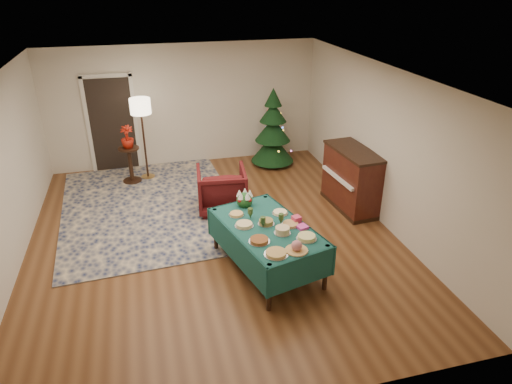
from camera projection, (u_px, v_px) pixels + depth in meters
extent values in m
plane|color=#593319|center=(213.00, 236.00, 7.75)|extent=(7.00, 7.00, 0.00)
plane|color=white|center=(206.00, 76.00, 6.57)|extent=(7.00, 7.00, 0.00)
plane|color=beige|center=(184.00, 105.00, 10.21)|extent=(6.00, 0.00, 6.00)
plane|color=beige|center=(273.00, 305.00, 4.11)|extent=(6.00, 0.00, 6.00)
plane|color=beige|center=(1.00, 183.00, 6.48)|extent=(0.00, 7.00, 7.00)
plane|color=beige|center=(382.00, 146.00, 7.84)|extent=(0.00, 7.00, 7.00)
cube|color=black|center=(112.00, 125.00, 9.98)|extent=(0.92, 0.02, 2.04)
cube|color=silver|center=(88.00, 126.00, 9.84)|extent=(0.08, 0.04, 2.14)
cube|color=silver|center=(136.00, 122.00, 10.07)|extent=(0.08, 0.04, 2.14)
cube|color=silver|center=(105.00, 76.00, 9.50)|extent=(1.08, 0.04, 0.08)
cube|color=#121E45|center=(150.00, 206.00, 8.71)|extent=(3.44, 4.38, 0.02)
cylinder|color=black|center=(269.00, 288.00, 5.91)|extent=(0.07, 0.07, 0.73)
cylinder|color=black|center=(216.00, 230.00, 7.24)|extent=(0.07, 0.07, 0.73)
cylinder|color=black|center=(326.00, 268.00, 6.31)|extent=(0.07, 0.07, 0.73)
cylinder|color=black|center=(265.00, 216.00, 7.64)|extent=(0.07, 0.07, 0.73)
cube|color=#164F40|center=(267.00, 227.00, 6.63)|extent=(1.49, 2.05, 0.04)
cube|color=#164F40|center=(239.00, 214.00, 7.43)|extent=(1.07, 0.30, 0.46)
cube|color=#164F40|center=(302.00, 272.00, 6.00)|extent=(1.07, 0.30, 0.46)
cube|color=#164F40|center=(297.00, 231.00, 6.94)|extent=(0.49, 1.82, 0.46)
cube|color=#164F40|center=(235.00, 249.00, 6.49)|extent=(0.49, 1.82, 0.46)
cylinder|color=silver|center=(276.00, 254.00, 5.95)|extent=(0.32, 0.32, 0.01)
cylinder|color=tan|center=(276.00, 253.00, 5.94)|extent=(0.27, 0.27, 0.03)
cylinder|color=silver|center=(296.00, 251.00, 6.03)|extent=(0.31, 0.31, 0.01)
sphere|color=#CC727A|center=(297.00, 246.00, 5.99)|extent=(0.15, 0.15, 0.15)
cylinder|color=silver|center=(306.00, 239.00, 6.30)|extent=(0.29, 0.29, 0.01)
cylinder|color=#D8D172|center=(307.00, 237.00, 6.28)|extent=(0.24, 0.24, 0.05)
cylinder|color=silver|center=(259.00, 241.00, 6.23)|extent=(0.30, 0.30, 0.01)
cylinder|color=brown|center=(259.00, 240.00, 6.22)|extent=(0.25, 0.25, 0.04)
cylinder|color=silver|center=(282.00, 233.00, 6.43)|extent=(0.24, 0.24, 0.01)
cylinder|color=tan|center=(282.00, 230.00, 6.41)|extent=(0.20, 0.20, 0.09)
cylinder|color=silver|center=(290.00, 225.00, 6.64)|extent=(0.26, 0.26, 0.01)
cylinder|color=#B2844C|center=(290.00, 224.00, 6.63)|extent=(0.22, 0.22, 0.03)
cylinder|color=silver|center=(244.00, 226.00, 6.62)|extent=(0.28, 0.28, 0.01)
cylinder|color=#D8BF7F|center=(244.00, 224.00, 6.61)|extent=(0.23, 0.23, 0.04)
cylinder|color=silver|center=(266.00, 224.00, 6.67)|extent=(0.24, 0.24, 0.01)
cylinder|color=maroon|center=(266.00, 222.00, 6.65)|extent=(0.21, 0.21, 0.06)
cylinder|color=silver|center=(280.00, 213.00, 6.96)|extent=(0.25, 0.25, 0.01)
cylinder|color=#F2EACC|center=(280.00, 212.00, 6.95)|extent=(0.21, 0.21, 0.03)
cylinder|color=silver|center=(236.00, 215.00, 6.91)|extent=(0.23, 0.23, 0.01)
cylinder|color=tan|center=(236.00, 214.00, 6.90)|extent=(0.20, 0.20, 0.03)
cone|color=#2D471E|center=(250.00, 216.00, 6.81)|extent=(0.07, 0.07, 0.09)
cylinder|color=#2D471E|center=(250.00, 211.00, 6.77)|extent=(0.08, 0.08, 0.09)
cone|color=#2D471E|center=(281.00, 221.00, 6.65)|extent=(0.07, 0.07, 0.09)
cylinder|color=#2D471E|center=(281.00, 217.00, 6.62)|extent=(0.08, 0.08, 0.09)
cone|color=#2D471E|center=(263.00, 225.00, 6.57)|extent=(0.07, 0.07, 0.09)
cylinder|color=#2D471E|center=(263.00, 220.00, 6.53)|extent=(0.08, 0.08, 0.09)
cube|color=#E43FA5|center=(302.00, 227.00, 6.56)|extent=(0.18, 0.18, 0.04)
cube|color=#CF395D|center=(296.00, 219.00, 6.70)|extent=(0.14, 0.14, 0.10)
sphere|color=#1E4C1E|center=(245.00, 200.00, 7.15)|extent=(0.25, 0.25, 0.25)
cone|color=white|center=(250.00, 193.00, 7.12)|extent=(0.10, 0.10, 0.12)
cone|color=white|center=(245.00, 191.00, 7.18)|extent=(0.10, 0.10, 0.12)
cone|color=white|center=(239.00, 193.00, 7.13)|extent=(0.10, 0.10, 0.12)
cone|color=white|center=(241.00, 195.00, 7.04)|extent=(0.10, 0.10, 0.12)
cone|color=white|center=(247.00, 196.00, 7.03)|extent=(0.10, 0.10, 0.12)
sphere|color=#B20C0F|center=(249.00, 196.00, 7.21)|extent=(0.07, 0.07, 0.07)
sphere|color=#B20C0F|center=(240.00, 196.00, 7.20)|extent=(0.07, 0.07, 0.07)
sphere|color=#B20C0F|center=(240.00, 200.00, 7.06)|extent=(0.07, 0.07, 0.07)
sphere|color=#B20C0F|center=(250.00, 200.00, 7.07)|extent=(0.07, 0.07, 0.07)
imported|color=#4C1011|center=(222.00, 187.00, 8.45)|extent=(0.97, 0.92, 0.91)
cylinder|color=#A57F3F|center=(148.00, 177.00, 9.96)|extent=(0.30, 0.30, 0.03)
cylinder|color=black|center=(144.00, 143.00, 9.62)|extent=(0.04, 0.04, 1.59)
cylinder|color=#FFEABF|center=(140.00, 106.00, 9.28)|extent=(0.42, 0.42, 0.32)
cylinder|color=black|center=(133.00, 181.00, 9.75)|extent=(0.39, 0.39, 0.04)
cylinder|color=black|center=(131.00, 165.00, 9.60)|extent=(0.09, 0.09, 0.71)
cylinder|color=black|center=(128.00, 148.00, 9.43)|extent=(0.43, 0.43, 0.03)
imported|color=#A41A0B|center=(128.00, 142.00, 9.37)|extent=(0.26, 0.47, 0.26)
cylinder|color=black|center=(272.00, 161.00, 10.64)|extent=(0.11, 0.11, 0.14)
cone|color=black|center=(272.00, 148.00, 10.50)|extent=(1.07, 1.07, 0.62)
cone|color=black|center=(273.00, 129.00, 10.30)|extent=(0.87, 0.87, 0.53)
cone|color=black|center=(273.00, 112.00, 10.13)|extent=(0.66, 0.66, 0.44)
cone|color=black|center=(273.00, 97.00, 9.98)|extent=(0.43, 0.43, 0.40)
cube|color=black|center=(349.00, 205.00, 8.71)|extent=(0.68, 1.36, 0.07)
cube|color=#38110E|center=(352.00, 179.00, 8.48)|extent=(0.66, 1.34, 1.08)
cube|color=black|center=(355.00, 151.00, 8.23)|extent=(0.70, 1.38, 0.05)
cube|color=white|center=(339.00, 178.00, 8.36)|extent=(0.20, 1.12, 0.06)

